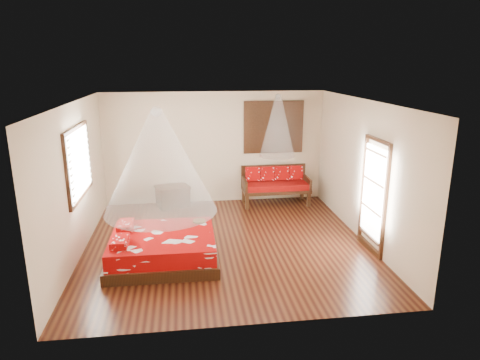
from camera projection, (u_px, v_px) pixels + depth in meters
name	position (u px, v px, depth m)	size (l,w,h in m)	color
room	(226.00, 176.00, 8.14)	(5.54, 5.54, 2.84)	black
bed	(163.00, 248.00, 7.74)	(1.94, 1.76, 0.63)	black
daybed	(275.00, 183.00, 10.84)	(1.68, 0.75, 0.94)	black
storage_chest	(173.00, 196.00, 10.65)	(0.92, 0.79, 0.53)	black
shutter_panel	(274.00, 127.00, 10.79)	(1.52, 0.06, 1.32)	black
window_left	(79.00, 162.00, 7.91)	(0.10, 1.74, 1.34)	black
glazed_door	(373.00, 196.00, 8.01)	(0.08, 1.02, 2.16)	black
wine_tray	(199.00, 219.00, 8.28)	(0.25, 0.25, 0.20)	brown
mosquito_net_main	(159.00, 162.00, 7.31)	(1.97, 1.97, 1.80)	white
mosquito_net_daybed	(278.00, 126.00, 10.32)	(0.87, 0.87, 1.50)	white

